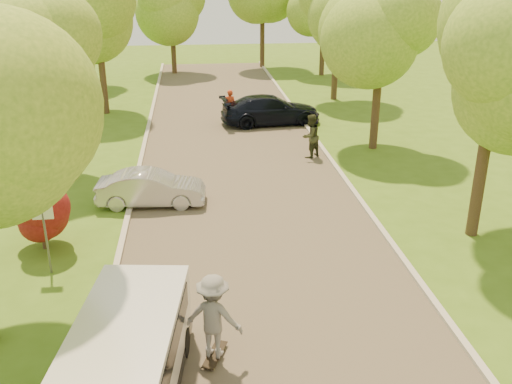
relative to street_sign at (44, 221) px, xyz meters
name	(u,v)px	position (x,y,z in m)	size (l,w,h in m)	color
ground	(282,349)	(5.80, -4.00, -1.56)	(100.00, 100.00, 0.00)	#426618
road	(247,206)	(5.80, 4.00, -1.56)	(8.00, 60.00, 0.01)	#4C4438
curb_left	(129,210)	(1.75, 4.00, -1.50)	(0.18, 60.00, 0.12)	#B2AD9E
curb_right	(359,199)	(9.85, 4.00, -1.50)	(0.18, 60.00, 0.12)	#B2AD9E
street_sign	(44,221)	(0.00, 0.00, 0.00)	(0.55, 0.06, 2.17)	#59595E
red_shrub	(40,215)	(-0.50, 1.50, -0.47)	(1.70, 1.70, 1.95)	#382619
tree_l_midb	(54,59)	(-1.01, 8.00, 3.02)	(4.30, 4.20, 6.62)	#382619
tree_l_far	(100,12)	(-0.59, 18.00, 3.90)	(4.92, 4.80, 7.79)	#382619
tree_r_mida	(507,55)	(12.82, 1.00, 3.97)	(5.13, 5.00, 7.95)	#382619
tree_r_midb	(386,39)	(12.40, 10.00, 3.32)	(4.51, 4.40, 7.01)	#382619
tree_r_far	(343,0)	(13.03, 20.00, 4.27)	(5.33, 5.20, 8.34)	#382619
tree_bg_a	(80,5)	(-2.98, 26.00, 3.75)	(5.12, 5.00, 7.72)	#382619
tree_bg_c	(174,4)	(3.01, 30.00, 3.46)	(4.92, 4.80, 7.33)	#382619
minivan	(126,365)	(2.61, -5.36, -0.62)	(2.48, 4.99, 1.78)	silver
silver_sedan	(151,188)	(2.50, 4.50, -0.95)	(1.30, 3.74, 1.23)	#B1B0B5
dark_sedan	(271,110)	(8.10, 14.66, -0.81)	(2.11, 5.19, 1.51)	black
longboard	(215,355)	(4.31, -4.17, -1.46)	(0.61, 1.01, 0.11)	black
skateboarder	(214,316)	(4.31, -4.17, -0.48)	(1.23, 0.71, 1.91)	slate
person_striped	(230,106)	(6.02, 15.29, -0.70)	(0.63, 0.42, 1.74)	red
person_olive	(310,136)	(9.06, 9.00, -0.61)	(0.93, 0.72, 1.91)	#2F331E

